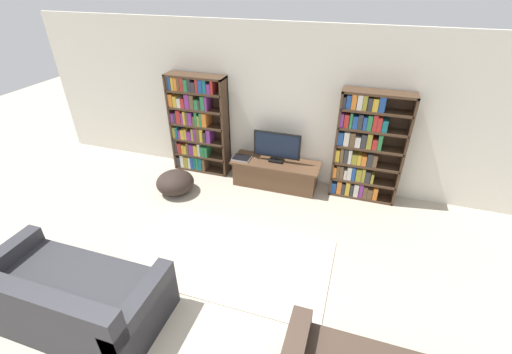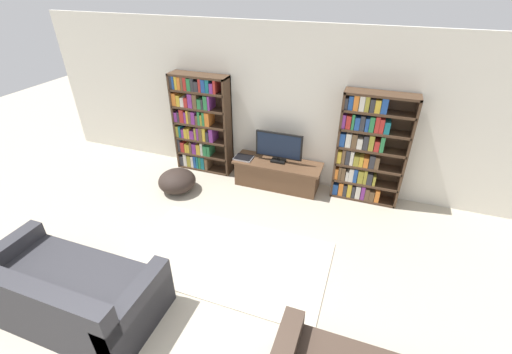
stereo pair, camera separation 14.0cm
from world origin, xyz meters
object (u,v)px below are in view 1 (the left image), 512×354
object	(u,v)px
television	(277,146)
beanbag_ottoman	(175,182)
bookshelf_left	(196,123)
couch_left_sectional	(69,298)
laptop	(242,158)
bookshelf_right	(364,148)
tv_stand	(276,173)

from	to	relation	value
television	beanbag_ottoman	bearing A→B (deg)	-153.73
bookshelf_left	couch_left_sectional	world-z (taller)	bookshelf_left
couch_left_sectional	laptop	bearing A→B (deg)	76.21
bookshelf_left	bookshelf_right	bearing A→B (deg)	0.02
beanbag_ottoman	couch_left_sectional	bearing A→B (deg)	-86.13
tv_stand	couch_left_sectional	distance (m)	3.51
bookshelf_left	beanbag_ottoman	bearing A→B (deg)	-92.34
bookshelf_left	laptop	distance (m)	1.03
bookshelf_right	beanbag_ottoman	distance (m)	3.10
laptop	bookshelf_right	bearing A→B (deg)	5.73
bookshelf_right	couch_left_sectional	bearing A→B (deg)	-129.08
bookshelf_right	beanbag_ottoman	size ratio (longest dim) A/B	2.84
bookshelf_right	beanbag_ottoman	world-z (taller)	bookshelf_right
bookshelf_right	beanbag_ottoman	bearing A→B (deg)	-163.49
bookshelf_left	television	world-z (taller)	bookshelf_left
laptop	beanbag_ottoman	xyz separation A→B (m)	(-0.95, -0.66, -0.28)
tv_stand	laptop	bearing A→B (deg)	-173.70
bookshelf_right	laptop	world-z (taller)	bookshelf_right
bookshelf_right	laptop	size ratio (longest dim) A/B	5.73
television	laptop	bearing A→B (deg)	-170.81
bookshelf_right	tv_stand	xyz separation A→B (m)	(-1.36, -0.13, -0.64)
bookshelf_left	bookshelf_right	size ratio (longest dim) A/B	1.00
laptop	beanbag_ottoman	distance (m)	1.19
laptop	beanbag_ottoman	world-z (taller)	laptop
couch_left_sectional	tv_stand	bearing A→B (deg)	67.05
tv_stand	bookshelf_left	bearing A→B (deg)	175.07
beanbag_ottoman	television	bearing A→B (deg)	26.27
laptop	beanbag_ottoman	size ratio (longest dim) A/B	0.49
bookshelf_left	laptop	size ratio (longest dim) A/B	5.73
bookshelf_left	beanbag_ottoman	distance (m)	1.12
tv_stand	couch_left_sectional	size ratio (longest dim) A/B	0.76
bookshelf_left	couch_left_sectional	size ratio (longest dim) A/B	0.90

